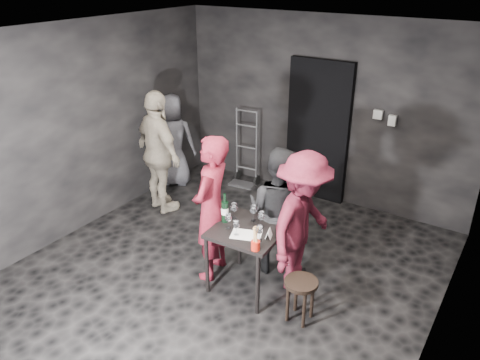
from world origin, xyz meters
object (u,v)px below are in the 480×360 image
Objects in this scene: hand_truck at (245,171)px; bystander_cream at (158,142)px; tasting_table at (248,237)px; bystander_grey at (172,141)px; wine_bottle at (225,211)px; woman_black at (278,210)px; server_red at (211,200)px; breadstick_cup at (256,239)px; man_maroon at (303,219)px; stool at (301,289)px.

bystander_cream is at bearing -118.28° from hand_truck.
tasting_table is 2.24m from bystander_cream.
wine_bottle is (2.16, -1.64, 0.14)m from bystander_grey.
tasting_table is at bearing -63.69° from hand_truck.
bystander_cream is (-0.54, -1.40, 0.82)m from hand_truck.
tasting_table is 2.25× the size of wine_bottle.
woman_black is 0.75× the size of bystander_cream.
server_red is 0.92× the size of bystander_cream.
wine_bottle is 0.64m from breadstick_cup.
woman_black is 4.68× the size of wine_bottle.
wine_bottle is (1.73, -0.86, -0.17)m from bystander_cream.
man_maroon is 6.35× the size of breadstick_cup.
bystander_cream is (-2.75, 1.02, 0.67)m from stool.
stool is 1.15m from wine_bottle.
stool is at bearing 178.66° from bystander_cream.
stool is at bearing -152.23° from man_maroon.
wine_bottle is (-0.39, -0.49, 0.10)m from woman_black.
server_red is (-1.20, 0.16, 0.59)m from stool.
tasting_table is at bearing 0.58° from wine_bottle.
bystander_cream is (-2.03, 0.86, 0.39)m from tasting_table.
man_maroon is at bearing 71.18° from breadstick_cup.
wine_bottle is at bearing 48.90° from woman_black.
bystander_cream reaches higher than wine_bottle.
hand_truck is 0.79× the size of woman_black.
man_maroon is 2.57m from bystander_cream.
breadstick_cup is at bearing -163.10° from stool.
breadstick_cup is at bearing -47.29° from tasting_table.
woman_black is 2.80m from bystander_grey.
server_red is at bearing 158.32° from breadstick_cup.
tasting_table is 0.57m from server_red.
wine_bottle is (-0.30, -0.00, 0.23)m from tasting_table.
hand_truck is 3.72× the size of wine_bottle.
tasting_table is 0.43× the size of man_maroon.
hand_truck reaches higher than wine_bottle.
woman_black reaches higher than tasting_table.
man_maroon reaches higher than wine_bottle.
bystander_cream is 2.58m from breadstick_cup.
hand_truck is 2.64× the size of stool.
tasting_table is 0.36× the size of bystander_cream.
wine_bottle is at bearing 113.03° from man_maroon.
hand_truck is at bearing 46.07° from man_maroon.
woman_black is (0.57, 0.48, -0.18)m from server_red.
woman_black is 2.17m from bystander_cream.
breadstick_cup is at bearing 56.07° from server_red.
hand_truck reaches higher than tasting_table.
woman_black reaches higher than breadstick_cup.
bystander_cream reaches higher than server_red.
man_maroon is 0.64m from breadstick_cup.
bystander_cream is (-1.55, 0.85, 0.09)m from server_red.
wine_bottle is at bearing 75.33° from server_red.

